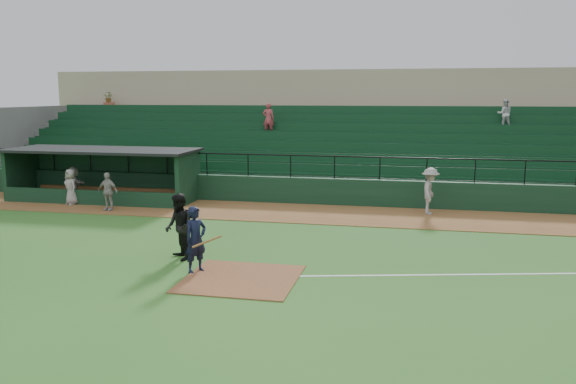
# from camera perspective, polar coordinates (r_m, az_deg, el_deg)

# --- Properties ---
(ground) EXTENTS (90.00, 90.00, 0.00)m
(ground) POSITION_cam_1_polar(r_m,az_deg,el_deg) (16.84, -3.62, -7.46)
(ground) COLOR #295D1E
(ground) RESTS_ON ground
(warning_track) EXTENTS (40.00, 4.00, 0.03)m
(warning_track) POSITION_cam_1_polar(r_m,az_deg,el_deg) (24.40, 1.49, -2.08)
(warning_track) COLOR brown
(warning_track) RESTS_ON ground
(home_plate_dirt) EXTENTS (3.00, 3.00, 0.03)m
(home_plate_dirt) POSITION_cam_1_polar(r_m,az_deg,el_deg) (15.92, -4.61, -8.42)
(home_plate_dirt) COLOR brown
(home_plate_dirt) RESTS_ON ground
(foul_line) EXTENTS (17.49, 4.44, 0.01)m
(foul_line) POSITION_cam_1_polar(r_m,az_deg,el_deg) (17.76, 23.49, -7.33)
(foul_line) COLOR white
(foul_line) RESTS_ON ground
(stadium_structure) EXTENTS (38.00, 13.08, 6.40)m
(stadium_structure) POSITION_cam_1_polar(r_m,az_deg,el_deg) (32.36, 4.30, 4.85)
(stadium_structure) COLOR #10311C
(stadium_structure) RESTS_ON ground
(dugout) EXTENTS (8.90, 3.20, 2.42)m
(dugout) POSITION_cam_1_polar(r_m,az_deg,el_deg) (29.00, -17.20, 1.99)
(dugout) COLOR #10311C
(dugout) RESTS_ON ground
(batter_at_plate) EXTENTS (1.17, 0.81, 1.87)m
(batter_at_plate) POSITION_cam_1_polar(r_m,az_deg,el_deg) (16.42, -8.98, -4.61)
(batter_at_plate) COLOR black
(batter_at_plate) RESTS_ON ground
(umpire) EXTENTS (1.20, 1.23, 2.00)m
(umpire) POSITION_cam_1_polar(r_m,az_deg,el_deg) (17.76, -10.57, -3.37)
(umpire) COLOR black
(umpire) RESTS_ON ground
(runner) EXTENTS (0.85, 1.31, 1.93)m
(runner) POSITION_cam_1_polar(r_m,az_deg,el_deg) (24.65, 13.69, 0.09)
(runner) COLOR #99948F
(runner) RESTS_ON warning_track
(dugout_player_a) EXTENTS (0.99, 0.50, 1.63)m
(dugout_player_a) POSITION_cam_1_polar(r_m,az_deg,el_deg) (25.93, -17.18, 0.05)
(dugout_player_a) COLOR #AAA49F
(dugout_player_a) RESTS_ON warning_track
(dugout_player_b) EXTENTS (0.93, 0.84, 1.60)m
(dugout_player_b) POSITION_cam_1_polar(r_m,az_deg,el_deg) (27.87, -20.43, 0.48)
(dugout_player_b) COLOR #9D9993
(dugout_player_b) RESTS_ON warning_track
(dugout_player_c) EXTENTS (1.42, 1.25, 1.56)m
(dugout_player_c) POSITION_cam_1_polar(r_m,az_deg,el_deg) (29.16, -20.12, 0.83)
(dugout_player_c) COLOR #ACA6A1
(dugout_player_c) RESTS_ON warning_track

